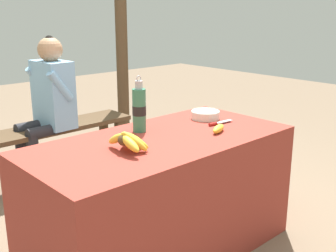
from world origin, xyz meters
name	(u,v)px	position (x,y,z in m)	size (l,w,h in m)	color
ground_plane	(161,251)	(0.00, 0.00, 0.00)	(12.00, 12.00, 0.00)	#75604C
market_counter	(161,197)	(0.00, 0.00, 0.34)	(1.48, 0.72, 0.69)	maroon
banana_bunch_ripe	(128,140)	(-0.26, -0.05, 0.75)	(0.16, 0.27, 0.12)	#4C381E
serving_bowl	(205,114)	(0.48, 0.12, 0.72)	(0.18, 0.18, 0.05)	silver
water_bottle	(139,109)	(0.00, 0.18, 0.82)	(0.08, 0.08, 0.32)	#337556
loose_banana_front	(218,129)	(0.31, -0.14, 0.71)	(0.14, 0.09, 0.04)	gold
knife	(217,123)	(0.43, -0.02, 0.70)	(0.18, 0.04, 0.02)	#BCBCC1
wooden_bench	(19,141)	(-0.21, 1.37, 0.39)	(1.88, 0.32, 0.46)	#4C3823
seated_vendor	(48,100)	(0.03, 1.34, 0.68)	(0.41, 0.39, 1.17)	#232328
support_post_far	(121,4)	(0.98, 1.66, 1.39)	(0.11, 0.11, 2.78)	#4C3823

